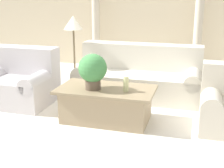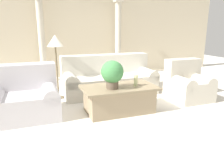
% 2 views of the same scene
% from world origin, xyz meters
% --- Properties ---
extents(ground_plane, '(16.00, 16.00, 0.00)m').
position_xyz_m(ground_plane, '(0.00, 0.00, 0.00)').
color(ground_plane, silver).
extents(wall_back, '(10.00, 0.06, 3.20)m').
position_xyz_m(wall_back, '(0.00, 3.08, 1.60)').
color(wall_back, beige).
rests_on(wall_back, ground_plane).
extents(sofa_long, '(2.17, 0.95, 0.90)m').
position_xyz_m(sofa_long, '(0.22, 0.94, 0.35)').
color(sofa_long, beige).
rests_on(sofa_long, ground_plane).
extents(loveseat, '(1.16, 0.95, 0.90)m').
position_xyz_m(loveseat, '(-1.65, 0.07, 0.36)').
color(loveseat, silver).
rests_on(loveseat, ground_plane).
extents(coffee_table, '(1.37, 0.76, 0.49)m').
position_xyz_m(coffee_table, '(-0.00, -0.31, 0.25)').
color(coffee_table, '#998466').
rests_on(coffee_table, ground_plane).
extents(potted_plant, '(0.40, 0.40, 0.50)m').
position_xyz_m(potted_plant, '(-0.17, -0.40, 0.77)').
color(potted_plant, brown).
rests_on(potted_plant, coffee_table).
extents(pillar_candle, '(0.07, 0.07, 0.21)m').
position_xyz_m(pillar_candle, '(0.30, -0.38, 0.59)').
color(pillar_candle, beige).
rests_on(pillar_candle, coffee_table).
extents(floor_lamp, '(0.34, 0.34, 1.39)m').
position_xyz_m(floor_lamp, '(-0.98, 0.89, 1.18)').
color(floor_lamp, brown).
rests_on(floor_lamp, ground_plane).
extents(column_left, '(0.26, 0.26, 2.36)m').
position_xyz_m(column_left, '(-1.17, 2.71, 1.21)').
color(column_left, beige).
rests_on(column_left, ground_plane).
extents(column_right, '(0.26, 0.26, 2.36)m').
position_xyz_m(column_right, '(1.17, 2.71, 1.21)').
color(column_right, beige).
rests_on(column_right, ground_plane).
extents(armchair, '(0.79, 0.81, 0.86)m').
position_xyz_m(armchair, '(1.69, -0.12, 0.35)').
color(armchair, beige).
rests_on(armchair, ground_plane).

